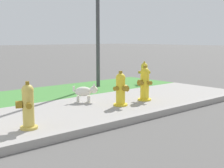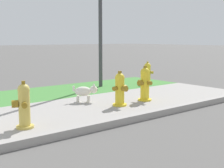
% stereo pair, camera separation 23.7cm
% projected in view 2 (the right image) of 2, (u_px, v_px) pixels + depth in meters
% --- Properties ---
extents(fire_hydrant_near_corner, '(0.38, 0.35, 0.75)m').
position_uv_depth(fire_hydrant_near_corner, '(120.00, 89.00, 6.59)').
color(fire_hydrant_near_corner, yellow).
rests_on(fire_hydrant_near_corner, ground).
extents(fire_hydrant_mid_block, '(0.36, 0.38, 0.81)m').
position_uv_depth(fire_hydrant_mid_block, '(145.00, 84.00, 7.13)').
color(fire_hydrant_mid_block, yellow).
rests_on(fire_hydrant_mid_block, ground).
extents(fire_hydrant_by_grass_verge, '(0.34, 0.37, 0.77)m').
position_uv_depth(fire_hydrant_by_grass_verge, '(24.00, 106.00, 4.93)').
color(fire_hydrant_by_grass_verge, gold).
rests_on(fire_hydrant_by_grass_verge, ground).
extents(fire_hydrant_far_end, '(0.35, 0.35, 0.71)m').
position_uv_depth(fire_hydrant_far_end, '(147.00, 73.00, 9.86)').
color(fire_hydrant_far_end, yellow).
rests_on(fire_hydrant_far_end, ground).
extents(small_white_dog, '(0.50, 0.42, 0.44)m').
position_uv_depth(small_white_dog, '(85.00, 91.00, 6.98)').
color(small_white_dog, silver).
rests_on(small_white_dog, ground).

